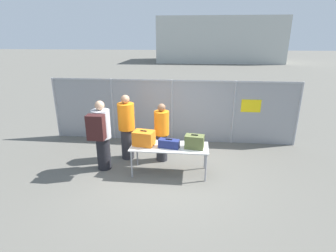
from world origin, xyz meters
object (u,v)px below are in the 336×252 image
object	(u,v)px
traveler_hooded	(101,133)
security_worker_far	(127,126)
suitcase_navy	(169,144)
suitcase_olive	(194,142)
suitcase_orange	(144,138)
security_worker_near	(162,132)
utility_trailer	(198,113)
inspection_table	(169,148)

from	to	relation	value
traveler_hooded	security_worker_far	world-z (taller)	security_worker_far
suitcase_navy	traveler_hooded	size ratio (longest dim) A/B	0.29
suitcase_navy	suitcase_olive	size ratio (longest dim) A/B	1.11
suitcase_orange	security_worker_near	world-z (taller)	security_worker_near
suitcase_olive	utility_trailer	distance (m)	4.16
inspection_table	security_worker_far	bearing A→B (deg)	149.53
inspection_table	suitcase_navy	size ratio (longest dim) A/B	3.59
suitcase_navy	utility_trailer	xyz separation A→B (m)	(0.72, 4.17, -0.43)
suitcase_orange	suitcase_navy	size ratio (longest dim) A/B	1.04
security_worker_far	utility_trailer	size ratio (longest dim) A/B	0.48
suitcase_orange	traveler_hooded	world-z (taller)	traveler_hooded
inspection_table	suitcase_navy	world-z (taller)	suitcase_navy
suitcase_olive	traveler_hooded	world-z (taller)	traveler_hooded
suitcase_olive	security_worker_far	distance (m)	2.03
inspection_table	utility_trailer	distance (m)	4.16
suitcase_orange	utility_trailer	xyz separation A→B (m)	(1.35, 4.08, -0.50)
inspection_table	suitcase_olive	distance (m)	0.65
security_worker_near	security_worker_far	distance (m)	0.99
suitcase_navy	security_worker_near	world-z (taller)	security_worker_near
suitcase_orange	suitcase_olive	size ratio (longest dim) A/B	1.15
suitcase_navy	suitcase_olive	distance (m)	0.62
suitcase_orange	suitcase_navy	distance (m)	0.64
traveler_hooded	utility_trailer	size ratio (longest dim) A/B	0.48
inspection_table	suitcase_orange	distance (m)	0.68
security_worker_near	inspection_table	bearing A→B (deg)	92.48
suitcase_navy	utility_trailer	world-z (taller)	suitcase_navy
suitcase_olive	security_worker_near	bearing A→B (deg)	139.98
inspection_table	suitcase_olive	size ratio (longest dim) A/B	3.98
suitcase_olive	security_worker_near	world-z (taller)	security_worker_near
suitcase_orange	security_worker_far	bearing A→B (deg)	130.42
utility_trailer	security_worker_far	bearing A→B (deg)	-120.57
utility_trailer	traveler_hooded	bearing A→B (deg)	-120.73
inspection_table	security_worker_far	size ratio (longest dim) A/B	1.04
inspection_table	security_worker_near	distance (m)	0.77
traveler_hooded	security_worker_far	xyz separation A→B (m)	(0.46, 0.75, -0.06)
inspection_table	suitcase_orange	bearing A→B (deg)	178.98
suitcase_navy	utility_trailer	size ratio (longest dim) A/B	0.14
suitcase_orange	security_worker_far	size ratio (longest dim) A/B	0.30
inspection_table	utility_trailer	bearing A→B (deg)	80.07
suitcase_olive	traveler_hooded	size ratio (longest dim) A/B	0.26
suitcase_navy	traveler_hooded	xyz separation A→B (m)	(-1.71, 0.08, 0.17)
suitcase_olive	traveler_hooded	distance (m)	2.33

